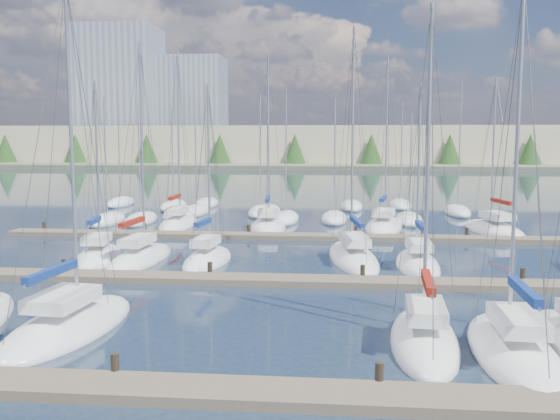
# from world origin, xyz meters

# --- Properties ---
(ground) EXTENTS (400.00, 400.00, 0.00)m
(ground) POSITION_xyz_m (0.00, 60.00, 0.00)
(ground) COLOR #223145
(ground) RESTS_ON ground
(dock_near) EXTENTS (44.00, 1.93, 1.10)m
(dock_near) POSITION_xyz_m (0.00, 2.01, 0.15)
(dock_near) COLOR #6B5E4C
(dock_near) RESTS_ON ground
(dock_mid) EXTENTS (44.00, 1.93, 1.10)m
(dock_mid) POSITION_xyz_m (0.00, 16.01, 0.15)
(dock_mid) COLOR #6B5E4C
(dock_mid) RESTS_ON ground
(dock_far) EXTENTS (44.00, 1.93, 1.10)m
(dock_far) POSITION_xyz_m (0.00, 30.01, 0.15)
(dock_far) COLOR #6B5E4C
(dock_far) RESTS_ON ground
(sailboat_c) EXTENTS (3.96, 8.76, 14.08)m
(sailboat_c) POSITION_xyz_m (-7.55, 7.56, 0.18)
(sailboat_c) COLOR white
(sailboat_c) RESTS_ON ground
(sailboat_i) EXTENTS (2.98, 8.49, 13.66)m
(sailboat_i) POSITION_xyz_m (-9.03, 20.74, 0.19)
(sailboat_i) COLOR white
(sailboat_i) RESTS_ON ground
(sailboat_d) EXTENTS (2.89, 7.88, 12.80)m
(sailboat_d) POSITION_xyz_m (5.87, 7.20, 0.19)
(sailboat_d) COLOR white
(sailboat_d) RESTS_ON ground
(sailboat_j) EXTENTS (2.82, 6.62, 11.21)m
(sailboat_j) POSITION_xyz_m (-4.95, 20.70, 0.19)
(sailboat_j) COLOR white
(sailboat_j) RESTS_ON ground
(sailboat_h) EXTENTS (3.59, 6.96, 11.46)m
(sailboat_h) POSITION_xyz_m (-11.70, 20.94, 0.18)
(sailboat_h) COLOR white
(sailboat_h) RESTS_ON ground
(sailboat_l) EXTENTS (2.43, 7.20, 11.15)m
(sailboat_l) POSITION_xyz_m (7.25, 20.68, 0.18)
(sailboat_l) COLOR white
(sailboat_l) RESTS_ON ground
(sailboat_o) EXTENTS (3.43, 8.00, 14.61)m
(sailboat_o) POSITION_xyz_m (-2.96, 34.66, 0.19)
(sailboat_o) COLOR white
(sailboat_o) RESTS_ON ground
(sailboat_p) EXTENTS (4.28, 9.06, 14.62)m
(sailboat_p) POSITION_xyz_m (6.38, 35.81, 0.18)
(sailboat_p) COLOR white
(sailboat_p) RESTS_ON ground
(sailboat_q) EXTENTS (4.63, 9.19, 12.64)m
(sailboat_q) POSITION_xyz_m (14.79, 34.53, 0.17)
(sailboat_q) COLOR white
(sailboat_q) RESTS_ON ground
(sailboat_n) EXTENTS (2.87, 8.71, 15.43)m
(sailboat_n) POSITION_xyz_m (-10.62, 35.52, 0.20)
(sailboat_n) COLOR white
(sailboat_n) RESTS_ON ground
(sailboat_k) EXTENTS (3.93, 10.05, 14.65)m
(sailboat_k) POSITION_xyz_m (3.62, 22.32, 0.19)
(sailboat_k) COLOR white
(sailboat_k) RESTS_ON ground
(sailboat_e) EXTENTS (2.92, 8.44, 13.31)m
(sailboat_e) POSITION_xyz_m (8.73, 6.32, 0.18)
(sailboat_e) COLOR white
(sailboat_e) RESTS_ON ground
(distant_boats) EXTENTS (36.93, 20.75, 13.30)m
(distant_boats) POSITION_xyz_m (-4.34, 43.76, 0.29)
(distant_boats) COLOR #9EA0A5
(distant_boats) RESTS_ON ground
(shoreline) EXTENTS (400.00, 60.00, 38.00)m
(shoreline) POSITION_xyz_m (-13.29, 149.77, 7.44)
(shoreline) COLOR #666B51
(shoreline) RESTS_ON ground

